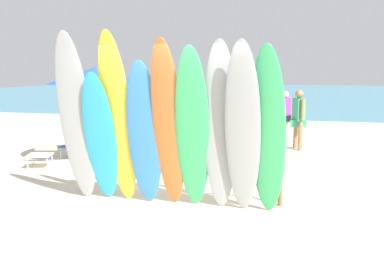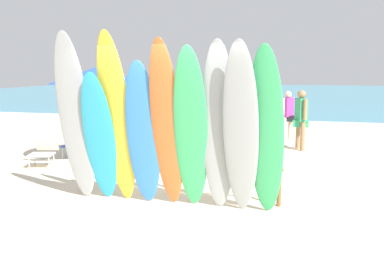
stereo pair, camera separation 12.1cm
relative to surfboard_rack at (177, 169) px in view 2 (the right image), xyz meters
The scene contains 20 objects.
ground 14.01m from the surfboard_rack, 90.00° to the left, with size 60.00×60.00×0.00m, color beige.
ocean_water 31.78m from the surfboard_rack, 90.00° to the left, with size 60.00×40.00×0.02m, color teal.
surfboard_rack is the anchor object (origin of this frame).
surfboard_grey_0 1.83m from the surfboard_rack, 157.92° to the right, with size 0.55×0.06×2.79m, color #999EA3.
surfboard_teal_1 1.36m from the surfboard_rack, 154.01° to the right, with size 0.52×0.07×2.20m, color #289EC6.
surfboard_yellow_2 1.30m from the surfboard_rack, 145.74° to the right, with size 0.53×0.07×2.79m, color yellow.
surfboard_blue_3 0.92m from the surfboard_rack, 124.51° to the right, with size 0.53×0.07×2.34m, color #337AD1.
surfboard_orange_4 0.99m from the surfboard_rack, 87.77° to the right, with size 0.47×0.08×2.68m, color orange.
surfboard_green_5 1.03m from the surfboard_rack, 55.64° to the right, with size 0.51×0.07×2.58m, color #38B266.
surfboard_grey_6 1.25m from the surfboard_rack, 33.37° to the right, with size 0.50×0.07×2.63m, color #999EA3.
surfboard_grey_7 1.53m from the surfboard_rack, 29.20° to the right, with size 0.52×0.07×2.64m, color #999EA3.
surfboard_green_8 1.78m from the surfboard_rack, 20.55° to the right, with size 0.52×0.08×2.55m, color #38B266.
beachgoer_photographing 4.04m from the surfboard_rack, 90.21° to the left, with size 0.40×0.49×1.55m.
beachgoer_strolling 7.13m from the surfboard_rack, 92.04° to the left, with size 0.52×0.38×1.56m.
beachgoer_near_rack 5.45m from the surfboard_rack, 69.26° to the left, with size 0.42×0.56×1.60m.
beachgoer_by_water 6.78m from the surfboard_rack, 77.07° to the left, with size 0.39×0.49×1.49m.
beachgoer_midbeach 8.04m from the surfboard_rack, 107.58° to the left, with size 0.44×0.54×1.71m.
beach_chair_red 4.34m from the surfboard_rack, 140.99° to the left, with size 0.51×0.68×0.82m.
beach_chair_blue 3.92m from the surfboard_rack, 155.91° to the left, with size 0.69×0.84×0.80m.
beach_umbrella 3.57m from the surfboard_rack, 139.45° to the left, with size 2.14×2.14×2.20m.
Camera 2 is at (2.05, -6.78, 2.16)m, focal length 40.74 mm.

